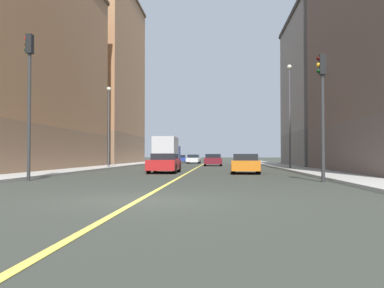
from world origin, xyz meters
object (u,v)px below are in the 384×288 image
(traffic_light_left_near, at_px, (322,99))
(street_lamp_right_near, at_px, (109,118))
(building_right_corner, at_px, (16,59))
(car_blue, at_px, (181,159))
(box_truck, at_px, (167,151))
(building_left_mid, at_px, (329,91))
(street_lamp_left_near, at_px, (290,106))
(car_red, at_px, (164,163))
(car_orange, at_px, (246,164))
(car_maroon, at_px, (213,160))
(traffic_light_right_near, at_px, (29,87))
(car_white, at_px, (194,159))
(building_right_midblock, at_px, (103,78))

(traffic_light_left_near, relative_size, street_lamp_right_near, 0.80)
(building_right_corner, distance_m, car_blue, 40.14)
(street_lamp_right_near, xyz_separation_m, car_blue, (3.46, 32.97, -3.86))
(box_truck, bearing_deg, building_left_mid, -1.80)
(traffic_light_left_near, distance_m, street_lamp_left_near, 15.34)
(car_red, height_order, car_orange, car_red)
(traffic_light_left_near, xyz_separation_m, car_maroon, (-5.29, 28.31, -3.05))
(building_left_mid, height_order, street_lamp_right_near, building_left_mid)
(car_orange, relative_size, car_maroon, 0.96)
(car_blue, bearing_deg, street_lamp_right_near, -95.98)
(traffic_light_right_near, height_order, car_white, traffic_light_right_near)
(car_white, bearing_deg, street_lamp_right_near, -104.74)
(building_right_corner, relative_size, car_maroon, 5.91)
(street_lamp_left_near, xyz_separation_m, street_lamp_right_near, (-15.43, 3.02, -0.61))
(street_lamp_right_near, relative_size, car_blue, 1.58)
(traffic_light_left_near, height_order, car_white, traffic_light_left_near)
(car_maroon, bearing_deg, street_lamp_right_near, -132.26)
(street_lamp_left_near, height_order, car_blue, street_lamp_left_near)
(street_lamp_right_near, relative_size, car_red, 1.57)
(car_orange, bearing_deg, street_lamp_right_near, 140.01)
(traffic_light_right_near, xyz_separation_m, street_lamp_left_near, (14.45, 15.24, 0.71))
(building_right_corner, relative_size, traffic_light_right_near, 3.61)
(car_red, distance_m, car_white, 32.38)
(traffic_light_left_near, xyz_separation_m, car_orange, (-2.89, 8.60, -3.08))
(car_red, relative_size, car_white, 1.01)
(building_right_corner, bearing_deg, car_maroon, 45.03)
(building_left_mid, relative_size, traffic_light_right_near, 2.35)
(building_right_corner, xyz_separation_m, car_orange, (17.59, -4.51, -8.12))
(building_right_corner, bearing_deg, car_red, -17.22)
(street_lamp_left_near, bearing_deg, car_orange, -120.46)
(building_right_corner, bearing_deg, street_lamp_right_near, 40.39)
(building_right_midblock, bearing_deg, traffic_light_right_near, -79.56)
(building_right_midblock, distance_m, traffic_light_left_near, 44.15)
(building_right_midblock, height_order, car_red, building_right_midblock)
(car_red, bearing_deg, building_left_mid, 49.03)
(car_blue, distance_m, car_orange, 43.40)
(street_lamp_left_near, distance_m, car_red, 11.87)
(building_right_corner, bearing_deg, building_right_midblock, 90.00)
(car_red, xyz_separation_m, car_white, (0.01, 32.38, -0.03))
(car_red, bearing_deg, traffic_light_left_near, -48.44)
(building_right_midblock, bearing_deg, street_lamp_left_near, -46.98)
(traffic_light_right_near, height_order, car_maroon, traffic_light_right_near)
(car_maroon, bearing_deg, car_white, 102.47)
(building_left_mid, bearing_deg, car_white, 136.18)
(car_red, distance_m, car_maroon, 19.22)
(building_right_corner, height_order, traffic_light_right_near, building_right_corner)
(car_red, bearing_deg, car_blue, 93.68)
(car_red, height_order, car_maroon, car_maroon)
(car_white, xyz_separation_m, car_orange, (5.36, -33.10, 0.01))
(car_red, height_order, box_truck, box_truck)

